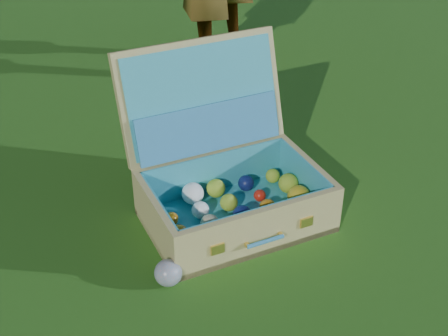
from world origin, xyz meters
TOP-DOWN VIEW (x-y plane):
  - ground at (0.00, 0.00)m, footprint 60.00×60.00m
  - stray_ball at (-0.44, -0.14)m, footprint 0.07×0.07m
  - suitcase at (-0.15, 0.08)m, footprint 0.55×0.53m

SIDE VIEW (x-z plane):
  - ground at x=0.00m, z-range 0.00..0.00m
  - stray_ball at x=-0.44m, z-range 0.00..0.07m
  - suitcase at x=-0.15m, z-range -0.10..0.38m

